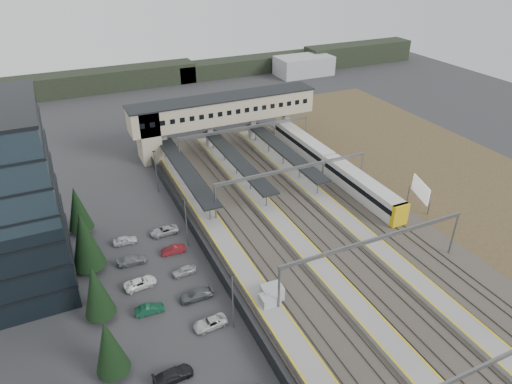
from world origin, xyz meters
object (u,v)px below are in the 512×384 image
relay_cabin_far (269,302)px  billboard (420,190)px  footbridge (212,113)px  relay_cabin_near (272,293)px  train (330,164)px

relay_cabin_far → billboard: (33.56, 10.98, 2.37)m
relay_cabin_far → footbridge: 50.56m
relay_cabin_near → train: size_ratio=0.07×
relay_cabin_far → billboard: size_ratio=0.40×
footbridge → train: bearing=-52.4°
relay_cabin_far → footbridge: bearing=78.0°
relay_cabin_far → relay_cabin_near: bearing=51.3°
billboard → relay_cabin_far: bearing=-161.9°
footbridge → billboard: size_ratio=7.04×
relay_cabin_near → train: 37.08m
relay_cabin_far → train: bearing=46.2°
relay_cabin_far → train: train is taller
footbridge → train: (16.30, -21.15, -5.81)m
relay_cabin_near → relay_cabin_far: relay_cabin_near is taller
footbridge → train: size_ratio=0.98×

